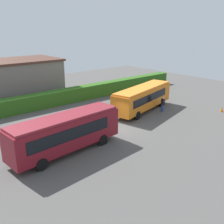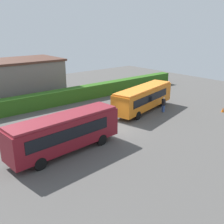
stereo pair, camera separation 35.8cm
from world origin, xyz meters
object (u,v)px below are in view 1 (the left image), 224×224
at_px(bus_orange, 143,97).
at_px(person_center, 163,104).
at_px(bus_maroon, 66,132).
at_px(person_left, 118,104).
at_px(traffic_cone, 222,109).

relative_size(bus_orange, person_center, 5.63).
bearing_deg(person_center, bus_maroon, 21.95).
xyz_separation_m(person_left, person_center, (3.80, -4.16, 0.15)).
height_order(bus_orange, traffic_cone, bus_orange).
relative_size(person_center, traffic_cone, 3.16).
relative_size(bus_maroon, traffic_cone, 17.12).
height_order(bus_maroon, bus_orange, bus_maroon).
distance_m(bus_orange, person_center, 2.61).
relative_size(bus_maroon, person_center, 5.41).
distance_m(bus_maroon, person_center, 14.98).
distance_m(person_center, traffic_cone, 7.48).
height_order(bus_maroon, person_left, bus_maroon).
distance_m(bus_orange, person_left, 3.28).
bearing_deg(bus_maroon, bus_orange, 10.93).
xyz_separation_m(bus_maroon, person_left, (11.04, 5.96, -1.02)).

